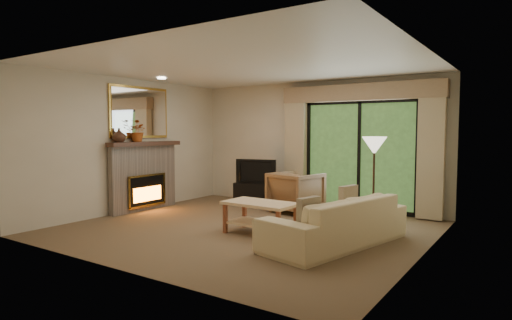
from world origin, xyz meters
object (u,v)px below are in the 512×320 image
Objects in this scene: media_console at (257,194)px; sofa at (335,221)px; armchair at (296,192)px; coffee_table at (260,218)px.

media_console is 0.41× the size of sofa.
armchair reaches higher than media_console.
coffee_table is at bearing -72.72° from sofa.
sofa reaches higher than coffee_table.
coffee_table is (1.48, -2.14, 0.01)m from media_console.
armchair is (1.09, -0.28, 0.16)m from media_console.
armchair is at bearing 103.32° from coffee_table.
media_console is 1.08× the size of armchair.
armchair reaches higher than sofa.
media_console is 2.60m from coffee_table.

